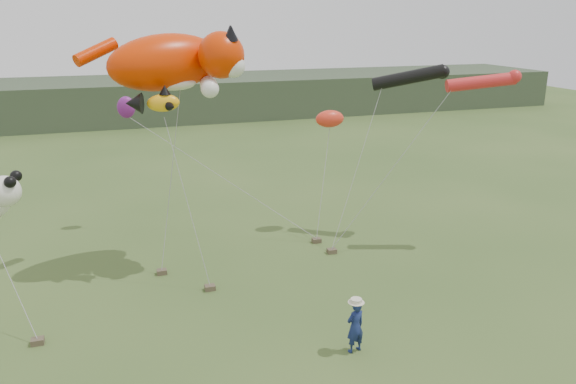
% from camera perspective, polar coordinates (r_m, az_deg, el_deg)
% --- Properties ---
extents(ground, '(120.00, 120.00, 0.00)m').
position_cam_1_polar(ground, '(19.09, -0.26, -14.76)').
color(ground, '#385123').
rests_on(ground, ground).
extents(headland, '(90.00, 13.00, 4.00)m').
position_cam_1_polar(headland, '(60.68, -16.31, 8.90)').
color(headland, '#2D3D28').
rests_on(headland, ground).
extents(festival_attendant, '(0.72, 0.56, 1.76)m').
position_cam_1_polar(festival_attendant, '(18.19, 6.84, -13.42)').
color(festival_attendant, navy).
rests_on(festival_attendant, ground).
extents(sandbag_anchors, '(12.27, 5.56, 0.20)m').
position_cam_1_polar(sandbag_anchors, '(23.32, -6.50, -8.28)').
color(sandbag_anchors, brown).
rests_on(sandbag_anchors, ground).
extents(cat_kite, '(6.38, 3.74, 2.72)m').
position_cam_1_polar(cat_kite, '(22.77, -11.07, 12.86)').
color(cat_kite, red).
rests_on(cat_kite, ground).
extents(fish_kite, '(2.15, 1.42, 1.06)m').
position_cam_1_polar(fish_kite, '(21.90, -13.61, 8.84)').
color(fish_kite, '#FFB212').
rests_on(fish_kite, ground).
extents(tube_kites, '(5.24, 4.44, 1.30)m').
position_cam_1_polar(tube_kites, '(26.41, 15.56, 11.06)').
color(tube_kites, black).
rests_on(tube_kites, ground).
extents(misc_kites, '(10.31, 3.86, 1.45)m').
position_cam_1_polar(misc_kites, '(27.00, -2.99, 7.84)').
color(misc_kites, red).
rests_on(misc_kites, ground).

